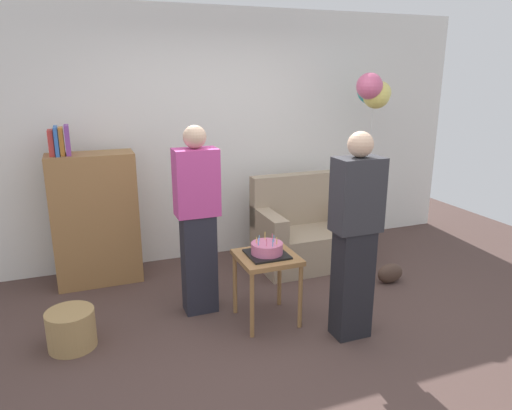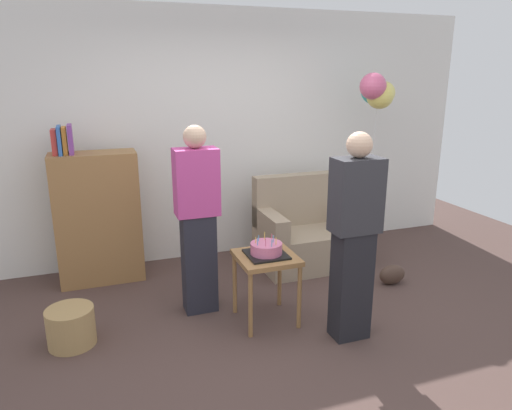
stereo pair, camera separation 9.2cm
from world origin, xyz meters
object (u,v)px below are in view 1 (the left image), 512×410
(bookshelf, at_px, (95,218))
(birthday_cake, at_px, (267,249))
(couch, at_px, (306,233))
(person_holding_cake, at_px, (355,237))
(handbag, at_px, (390,273))
(side_table, at_px, (267,265))
(person_blowing_candles, at_px, (198,220))
(wicker_basket, at_px, (71,329))
(balloon_bunch, at_px, (374,91))

(bookshelf, height_order, birthday_cake, bookshelf)
(couch, height_order, bookshelf, bookshelf)
(person_holding_cake, bearing_deg, handbag, -142.12)
(person_holding_cake, bearing_deg, bookshelf, -44.10)
(side_table, xyz_separation_m, person_blowing_candles, (-0.48, 0.37, 0.33))
(side_table, bearing_deg, wicker_basket, 174.36)
(bookshelf, xyz_separation_m, wicker_basket, (-0.27, -1.16, -0.52))
(bookshelf, relative_size, wicker_basket, 4.36)
(person_holding_cake, bearing_deg, wicker_basket, -15.94)
(side_table, bearing_deg, person_blowing_candles, 142.24)
(balloon_bunch, bearing_deg, person_blowing_candles, -162.80)
(person_blowing_candles, bearing_deg, person_holding_cake, -41.33)
(wicker_basket, bearing_deg, person_blowing_candles, 11.63)
(birthday_cake, bearing_deg, bookshelf, 134.03)
(couch, distance_m, wicker_basket, 2.58)
(side_table, height_order, birthday_cake, birthday_cake)
(person_blowing_candles, height_order, balloon_bunch, balloon_bunch)
(couch, bearing_deg, balloon_bunch, 1.28)
(side_table, xyz_separation_m, handbag, (1.43, 0.24, -0.40))
(bookshelf, bearing_deg, wicker_basket, -103.20)
(couch, relative_size, person_holding_cake, 0.67)
(person_blowing_candles, height_order, wicker_basket, person_blowing_candles)
(birthday_cake, height_order, wicker_basket, birthday_cake)
(birthday_cake, bearing_deg, couch, 49.04)
(handbag, distance_m, balloon_bunch, 1.92)
(birthday_cake, height_order, handbag, birthday_cake)
(person_holding_cake, height_order, balloon_bunch, balloon_bunch)
(bookshelf, height_order, handbag, bookshelf)
(bookshelf, bearing_deg, balloon_bunch, -5.63)
(person_blowing_candles, xyz_separation_m, balloon_bunch, (2.12, 0.66, 1.01))
(couch, xyz_separation_m, person_blowing_candles, (-1.36, -0.64, 0.49))
(person_blowing_candles, xyz_separation_m, handbag, (1.91, -0.14, -0.73))
(side_table, relative_size, person_holding_cake, 0.36)
(person_holding_cake, distance_m, handbag, 1.35)
(couch, distance_m, balloon_bunch, 1.68)
(person_blowing_candles, distance_m, person_holding_cake, 1.31)
(wicker_basket, distance_m, handbag, 2.98)
(person_holding_cake, height_order, wicker_basket, person_holding_cake)
(person_holding_cake, bearing_deg, side_table, -39.98)
(bookshelf, relative_size, handbag, 5.61)
(couch, bearing_deg, side_table, -130.96)
(bookshelf, distance_m, side_table, 1.84)
(couch, bearing_deg, person_blowing_candles, -154.78)
(birthday_cake, xyz_separation_m, person_holding_cake, (0.54, -0.45, 0.19))
(side_table, bearing_deg, balloon_bunch, 32.06)
(couch, distance_m, side_table, 1.35)
(side_table, relative_size, birthday_cake, 1.84)
(person_blowing_candles, bearing_deg, handbag, -6.31)
(birthday_cake, relative_size, handbag, 1.14)
(birthday_cake, xyz_separation_m, balloon_bunch, (1.64, 1.03, 1.20))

